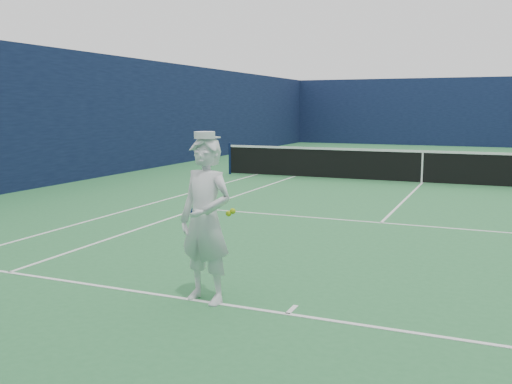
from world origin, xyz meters
TOP-DOWN VIEW (x-y plane):
  - ground at (0.00, 0.00)m, footprint 80.00×80.00m
  - court_markings at (0.00, 0.00)m, footprint 11.03×23.83m
  - windscreen_fence at (0.00, 0.00)m, footprint 20.12×36.12m
  - tennis_net at (0.00, 0.00)m, footprint 12.88×0.09m
  - tennis_player at (-1.03, -11.84)m, footprint 0.79×0.63m

SIDE VIEW (x-z plane):
  - ground at x=0.00m, z-range 0.00..0.00m
  - court_markings at x=0.00m, z-range 0.00..0.01m
  - tennis_net at x=0.00m, z-range 0.02..1.09m
  - tennis_player at x=-1.03m, z-range -0.02..1.98m
  - windscreen_fence at x=0.00m, z-range 0.00..4.00m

